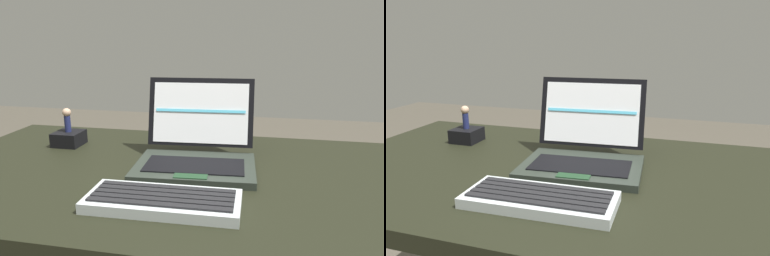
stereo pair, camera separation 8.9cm
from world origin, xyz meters
TOP-DOWN VIEW (x-y plane):
  - desk at (0.00, 0.00)m, footprint 1.41×0.74m
  - laptop_front at (0.01, 0.05)m, footprint 0.32×0.29m
  - external_keyboard at (-0.01, -0.20)m, footprint 0.32×0.14m
  - figurine_stand at (-0.42, 0.15)m, footprint 0.08×0.08m
  - figurine at (-0.42, 0.15)m, footprint 0.03×0.03m

SIDE VIEW (x-z plane):
  - desk at x=0.00m, z-range 0.26..1.01m
  - external_keyboard at x=-0.01m, z-range 0.75..0.77m
  - figurine_stand at x=-0.42m, z-range 0.75..0.79m
  - laptop_front at x=0.01m, z-range 0.68..0.91m
  - figurine at x=-0.42m, z-range 0.80..0.88m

